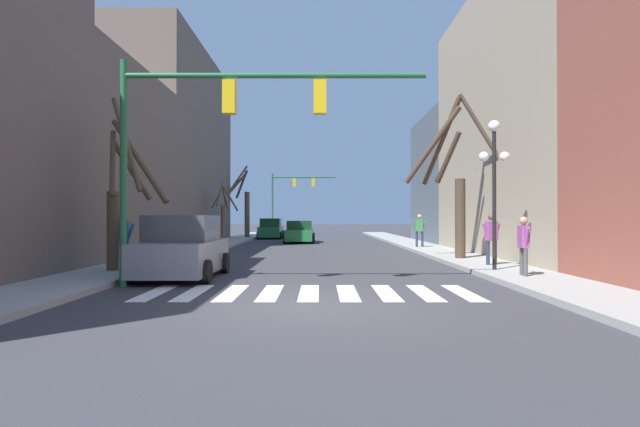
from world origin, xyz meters
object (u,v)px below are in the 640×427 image
(pedestrian_on_right_sidewalk, at_px, (492,234))
(street_tree_right_far, at_px, (245,205))
(car_parked_right_far, at_px, (300,232))
(street_tree_left_near, at_px, (455,180))
(traffic_signal_near, at_px, (218,120))
(pedestrian_crossing_street, at_px, (123,236))
(street_tree_right_mid, at_px, (224,213))
(car_parked_left_mid, at_px, (272,229))
(street_tree_right_near, at_px, (122,196))
(traffic_signal_far, at_px, (291,190))
(pedestrian_on_left_sidewalk, at_px, (524,241))
(car_parked_right_mid, at_px, (184,249))
(pedestrian_waiting_at_curb, at_px, (420,228))
(street_lamp_right_corner, at_px, (495,164))

(pedestrian_on_right_sidewalk, relative_size, street_tree_right_far, 0.29)
(car_parked_right_far, height_order, street_tree_right_far, street_tree_right_far)
(street_tree_left_near, bearing_deg, traffic_signal_near, -137.07)
(pedestrian_crossing_street, height_order, street_tree_right_mid, street_tree_right_mid)
(car_parked_left_mid, bearing_deg, street_tree_left_near, -156.15)
(street_tree_right_mid, xyz_separation_m, street_tree_right_near, (0.21, -17.19, 0.33))
(traffic_signal_near, relative_size, car_parked_right_far, 1.61)
(street_tree_left_near, height_order, street_tree_right_far, street_tree_left_near)
(traffic_signal_far, distance_m, street_tree_right_mid, 19.95)
(traffic_signal_near, height_order, street_tree_left_near, street_tree_left_near)
(traffic_signal_near, relative_size, pedestrian_on_left_sidewalk, 4.72)
(street_tree_left_near, bearing_deg, car_parked_right_mid, -149.71)
(street_tree_right_near, height_order, street_tree_right_far, street_tree_right_far)
(street_tree_left_near, bearing_deg, pedestrian_waiting_at_curb, 89.55)
(traffic_signal_near, xyz_separation_m, pedestrian_waiting_at_curb, (8.07, 14.75, -3.03))
(pedestrian_on_left_sidewalk, relative_size, pedestrian_crossing_street, 0.94)
(pedestrian_on_right_sidewalk, height_order, street_tree_right_far, street_tree_right_far)
(street_tree_right_mid, distance_m, street_tree_right_far, 8.83)
(traffic_signal_near, xyz_separation_m, street_tree_left_near, (8.01, 7.45, -0.96))
(car_parked_right_mid, distance_m, street_tree_right_near, 2.65)
(pedestrian_waiting_at_curb, height_order, street_tree_right_far, street_tree_right_far)
(pedestrian_on_left_sidewalk, distance_m, street_tree_right_near, 11.83)
(traffic_signal_far, bearing_deg, car_parked_right_mid, -91.42)
(street_tree_right_mid, bearing_deg, street_tree_left_near, -46.51)
(pedestrian_on_right_sidewalk, height_order, pedestrian_crossing_street, pedestrian_crossing_street)
(pedestrian_waiting_at_curb, relative_size, street_tree_right_near, 0.34)
(pedestrian_on_right_sidewalk, distance_m, street_tree_right_mid, 19.55)
(pedestrian_on_right_sidewalk, height_order, street_tree_right_near, street_tree_right_near)
(car_parked_right_far, distance_m, pedestrian_on_right_sidewalk, 19.37)
(pedestrian_on_right_sidewalk, height_order, street_tree_left_near, street_tree_left_near)
(car_parked_right_far, height_order, car_parked_left_mid, car_parked_left_mid)
(car_parked_right_mid, bearing_deg, car_parked_right_far, -7.20)
(traffic_signal_far, distance_m, pedestrian_waiting_at_curb, 26.19)
(pedestrian_crossing_street, bearing_deg, traffic_signal_near, -54.25)
(street_lamp_right_corner, height_order, street_tree_right_mid, street_lamp_right_corner)
(traffic_signal_far, height_order, street_tree_right_far, traffic_signal_far)
(car_parked_right_far, xyz_separation_m, street_tree_right_far, (-4.83, 6.17, 2.08))
(traffic_signal_far, height_order, pedestrian_waiting_at_curb, traffic_signal_far)
(pedestrian_on_left_sidewalk, height_order, pedestrian_crossing_street, pedestrian_crossing_street)
(car_parked_right_mid, bearing_deg, pedestrian_on_right_sidewalk, -75.90)
(car_parked_right_mid, bearing_deg, pedestrian_waiting_at_curb, -36.50)
(car_parked_left_mid, height_order, street_tree_right_far, street_tree_right_far)
(traffic_signal_far, xyz_separation_m, car_parked_right_far, (1.66, -16.90, -3.87))
(car_parked_left_mid, xyz_separation_m, pedestrian_on_right_sidewalk, (9.94, -24.48, 0.40))
(pedestrian_waiting_at_curb, bearing_deg, pedestrian_crossing_street, 62.59)
(car_parked_right_far, height_order, street_tree_right_near, street_tree_right_near)
(car_parked_left_mid, relative_size, pedestrian_crossing_street, 2.46)
(street_tree_right_far, bearing_deg, car_parked_right_mid, -85.17)
(car_parked_left_mid, relative_size, street_tree_left_near, 0.65)
(car_parked_right_mid, height_order, street_tree_right_near, street_tree_right_near)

